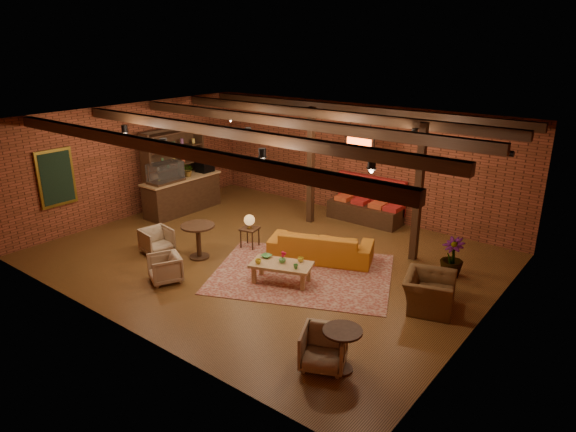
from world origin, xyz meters
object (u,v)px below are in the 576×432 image
Objects in this scene: plant_tall at (457,219)px; side_table_lamp at (249,223)px; armchair_right at (430,287)px; armchair_b at (165,267)px; sofa at (321,246)px; round_table_left at (198,236)px; coffee_table at (281,265)px; side_table_book at (424,273)px; armchair_a at (157,240)px; round_table_right at (342,343)px; armchair_far at (324,347)px.

side_table_lamp is at bearing -161.78° from plant_tall.
side_table_lamp is 4.73m from armchair_right.
sofa is at bearing 82.93° from armchair_b.
coffee_table is at bearing 4.41° from round_table_left.
sofa reaches higher than side_table_book.
round_table_right reaches higher than armchair_a.
armchair_a is 1.15× the size of side_table_book.
side_table_lamp is (-1.81, 1.04, 0.25)m from coffee_table.
round_table_left is 1.13× the size of round_table_right.
armchair_right is (6.25, 1.49, 0.12)m from armchair_a.
armchair_far is (-0.28, -0.09, -0.13)m from round_table_right.
armchair_b is 6.25m from plant_tall.
armchair_a is at bearing 168.72° from round_table_right.
armchair_b is (-0.17, -2.51, -0.32)m from side_table_lamp.
side_table_book is (4.92, 1.56, -0.10)m from round_table_left.
sofa is 2.81× the size of side_table_lamp.
armchair_far is at bearing -19.97° from round_table_left.
coffee_table is at bearing 67.95° from sofa.
sofa is at bearing 128.84° from round_table_right.
armchair_far is (4.34, -0.41, 0.03)m from armchair_b.
round_table_right reaches higher than sofa.
round_table_right is (-0.27, -2.68, 0.03)m from armchair_right.
side_table_lamp is 1.25× the size of armchair_a.
armchair_a reaches higher than side_table_book.
plant_tall is at bearing 61.34° from armchair_far.
armchair_right is (4.89, 2.36, 0.13)m from armchair_b.
coffee_table is 3.83m from plant_tall.
round_table_left is 5.23m from round_table_right.
armchair_far is (2.36, -3.37, 0.01)m from sofa.
round_table_right is (4.62, -0.32, 0.16)m from armchair_b.
coffee_table is 3.02m from armchair_far.
coffee_table reaches higher than side_table_book.
round_table_right is at bearing -34.21° from coffee_table.
round_table_left reaches higher than armchair_b.
armchair_far reaches higher than coffee_table.
armchair_right reaches higher than armchair_far.
armchair_right reaches higher than armchair_a.
sofa is at bearing 101.06° from armchair_far.
side_table_lamp reaches higher than armchair_far.
side_table_lamp is at bearing 67.01° from round_table_left.
coffee_table is at bearing 63.28° from armchair_b.
plant_tall is at bearing -9.84° from armchair_right.
plant_tall is (0.08, 4.33, 0.83)m from round_table_right.
armchair_a is (-1.53, -1.64, -0.30)m from side_table_lamp.
sofa is 3.34× the size of armchair_far.
round_table_left is at bearing 136.07° from armchair_far.
plant_tall is (-0.19, 1.65, 0.86)m from armchair_right.
sofa is at bearing 14.09° from side_table_lamp.
armchair_right is (2.92, -0.61, 0.11)m from sofa.
round_table_left is 5.78m from plant_tall.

